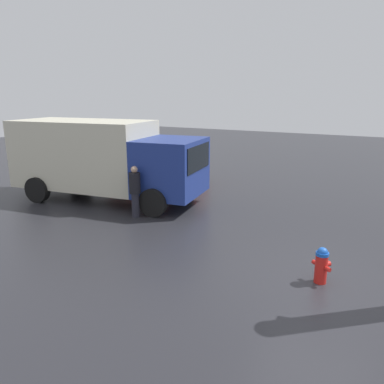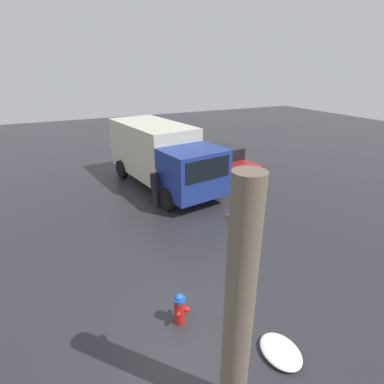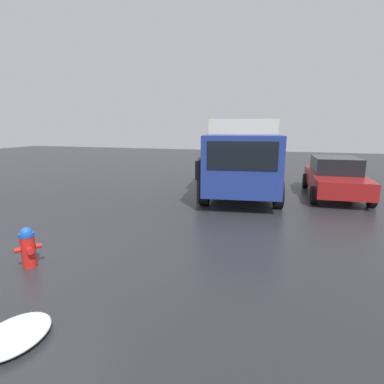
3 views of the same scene
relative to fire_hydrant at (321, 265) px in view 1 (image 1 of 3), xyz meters
The scene contains 5 objects.
ground_plane 0.39m from the fire_hydrant, 56.90° to the left, with size 60.00×60.00×0.00m, color #28282D.
fire_hydrant is the anchor object (origin of this frame).
delivery_truck 8.52m from the fire_hydrant, 18.04° to the right, with size 7.08×3.41×2.81m.
pedestrian 6.05m from the fire_hydrant, 14.61° to the right, with size 0.35×0.35×1.60m.
parked_car 10.21m from the fire_hydrant, 36.43° to the right, with size 4.36×2.12×1.44m.
Camera 1 is at (-1.11, 7.27, 3.70)m, focal length 35.00 mm.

